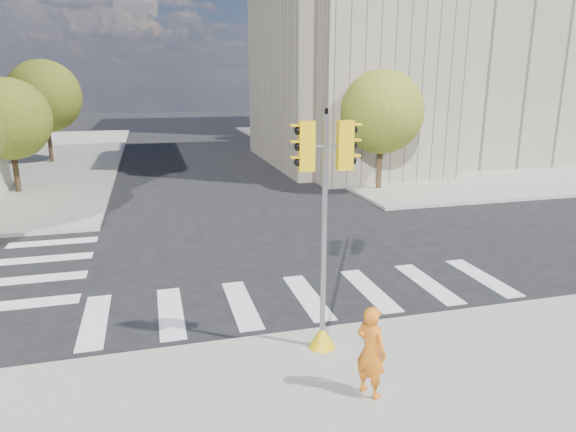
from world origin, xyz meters
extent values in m
plane|color=black|center=(0.00, 0.00, 0.00)|extent=(160.00, 160.00, 0.00)
cube|color=gray|center=(20.00, 26.00, 0.07)|extent=(28.00, 40.00, 0.15)
cube|color=gray|center=(17.00, 20.00, 7.00)|extent=(26.00, 14.00, 14.00)
cube|color=gray|center=(9.00, 15.00, 7.00)|extent=(8.00, 8.00, 14.00)
cylinder|color=#382616|center=(-10.50, 14.00, 1.08)|extent=(0.28, 0.28, 2.17)
sphere|color=#34651D|center=(-10.50, 14.00, 3.77)|extent=(4.00, 4.00, 4.00)
cylinder|color=#382616|center=(-10.50, 24.00, 1.31)|extent=(0.28, 0.28, 2.62)
sphere|color=#34651D|center=(-10.50, 24.00, 4.54)|extent=(4.80, 4.80, 4.80)
cylinder|color=#382616|center=(7.50, 10.00, 1.19)|extent=(0.28, 0.28, 2.38)
sphere|color=#34651D|center=(7.50, 10.00, 4.06)|extent=(4.20, 4.20, 4.20)
cylinder|color=#382616|center=(7.50, 22.00, 1.26)|extent=(0.28, 0.28, 2.52)
sphere|color=#34651D|center=(7.50, 22.00, 4.36)|extent=(4.60, 4.60, 4.60)
cylinder|color=#382616|center=(7.50, 34.00, 1.14)|extent=(0.28, 0.28, 2.27)
sphere|color=#34651D|center=(7.50, 34.00, 3.88)|extent=(4.00, 4.00, 4.00)
cylinder|color=black|center=(8.00, 14.00, 4.15)|extent=(0.12, 0.12, 8.00)
cube|color=black|center=(8.00, 14.00, 8.15)|extent=(0.35, 0.18, 0.22)
cylinder|color=black|center=(8.00, 28.00, 4.15)|extent=(0.12, 0.12, 8.00)
cube|color=black|center=(8.00, 28.00, 8.15)|extent=(0.35, 0.18, 0.22)
cone|color=gold|center=(-0.67, -4.86, 0.40)|extent=(0.56, 0.56, 0.50)
cylinder|color=gray|center=(-0.67, -4.86, 2.59)|extent=(0.11, 0.11, 4.88)
cylinder|color=black|center=(-0.67, -4.86, 5.08)|extent=(0.07, 0.07, 0.12)
cylinder|color=gray|center=(-0.67, -4.86, 4.43)|extent=(0.90, 0.13, 0.06)
cube|color=gold|center=(-1.04, -4.83, 4.43)|extent=(0.32, 0.24, 0.95)
cube|color=gold|center=(-0.29, -4.89, 4.43)|extent=(0.32, 0.24, 0.95)
imported|color=#D26513|center=(-0.38, -6.68, 1.01)|extent=(0.65, 0.74, 1.71)
camera|label=1|loc=(-3.93, -14.16, 5.68)|focal=32.00mm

